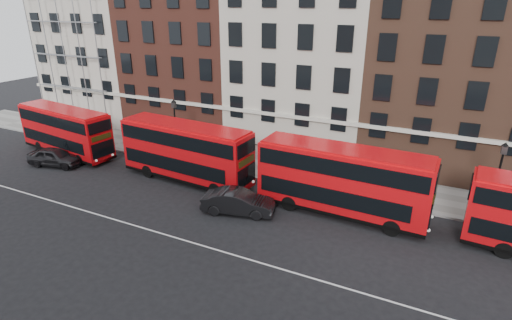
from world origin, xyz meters
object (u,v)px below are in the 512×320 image
at_px(car_front, 238,202).
at_px(bus_c, 342,179).
at_px(bus_a, 65,130).
at_px(bus_b, 186,151).
at_px(car_rear, 55,157).

bearing_deg(car_front, bus_c, -78.94).
bearing_deg(bus_c, bus_a, -178.10).
relative_size(bus_b, bus_c, 1.00).
distance_m(bus_b, car_front, 7.15).
height_order(bus_a, bus_b, bus_b).
distance_m(bus_a, car_front, 20.14).
relative_size(bus_a, car_rear, 2.29).
relative_size(bus_b, car_front, 2.30).
bearing_deg(bus_c, car_front, -152.75).
height_order(bus_a, bus_c, bus_c).
distance_m(bus_c, car_rear, 24.87).
distance_m(bus_b, car_rear, 12.56).
bearing_deg(car_front, bus_b, 50.60).
bearing_deg(car_rear, bus_b, -91.29).
relative_size(bus_a, bus_b, 0.95).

